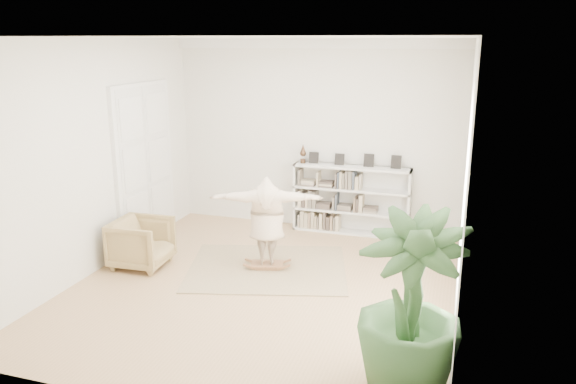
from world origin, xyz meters
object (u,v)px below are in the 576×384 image
object	(u,v)px
armchair	(142,243)
rocker_board	(267,264)
person	(267,218)
bookshelf	(351,200)
houseplant	(410,305)

from	to	relation	value
armchair	rocker_board	size ratio (longest dim) A/B	1.49
armchair	person	bearing A→B (deg)	-78.67
bookshelf	armchair	bearing A→B (deg)	-137.65
bookshelf	houseplant	xyz separation A→B (m)	(1.56, -4.76, 0.34)
rocker_board	houseplant	xyz separation A→B (m)	(2.48, -2.61, 0.91)
bookshelf	rocker_board	size ratio (longest dim) A/B	3.78
armchair	person	distance (m)	2.09
bookshelf	person	size ratio (longest dim) A/B	1.24
bookshelf	armchair	size ratio (longest dim) A/B	2.54
houseplant	rocker_board	bearing A→B (deg)	133.43
rocker_board	houseplant	bearing A→B (deg)	-61.69
armchair	rocker_board	world-z (taller)	armchair
houseplant	bookshelf	bearing A→B (deg)	108.12
houseplant	armchair	bearing A→B (deg)	154.58
armchair	houseplant	bearing A→B (deg)	-118.23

